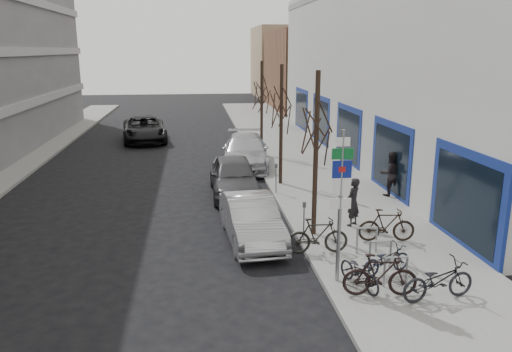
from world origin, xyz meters
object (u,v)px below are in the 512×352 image
object	(u,v)px
bike_rack	(380,251)
bike_mid_inner	(318,235)
tree_far	(262,86)
meter_back	(259,150)
meter_mid	(276,175)
lane_car	(144,129)
parked_car_mid	(234,176)
pedestrian_far	(390,173)
bike_far_curb	(439,277)
meter_front	(304,217)
tree_near	(317,115)
tree_mid	(281,97)
highway_sign_pole	(341,197)
pedestrian_near	(353,202)
bike_near_left	(360,270)
bike_near_right	(380,275)
bike_mid_curb	(386,257)
parked_car_back	(245,152)
parked_car_front	(251,219)
bike_far_inner	(387,225)

from	to	relation	value
bike_rack	bike_mid_inner	size ratio (longest dim) A/B	1.21
tree_far	meter_back	distance (m)	4.08
meter_mid	lane_car	world-z (taller)	lane_car
parked_car_mid	pedestrian_far	bearing A→B (deg)	-12.67
bike_far_curb	parked_car_mid	xyz separation A→B (m)	(-4.18, 10.19, 0.09)
tree_far	meter_front	world-z (taller)	tree_far
tree_near	parked_car_mid	xyz separation A→B (m)	(-2.23, 5.38, -3.27)
bike_mid_inner	parked_car_mid	xyz separation A→B (m)	(-1.95, 7.03, 0.12)
bike_rack	tree_far	distance (m)	16.31
tree_mid	pedestrian_far	bearing A→B (deg)	-30.88
highway_sign_pole	bike_far_curb	size ratio (longest dim) A/B	2.16
pedestrian_near	bike_near_left	bearing A→B (deg)	31.34
pedestrian_far	lane_car	bearing A→B (deg)	-52.28
meter_front	pedestrian_far	size ratio (longest dim) A/B	0.67
bike_rack	tree_far	xyz separation A→B (m)	(-1.20, 15.90, 3.44)
tree_near	meter_mid	size ratio (longest dim) A/B	4.33
bike_far_curb	lane_car	xyz separation A→B (m)	(-9.21, 23.96, 0.10)
bike_near_right	pedestrian_far	bearing A→B (deg)	-15.34
bike_rack	meter_front	bearing A→B (deg)	124.51
tree_near	meter_front	bearing A→B (deg)	-131.99
bike_mid_curb	tree_mid	bearing A→B (deg)	-12.22
tree_mid	parked_car_back	distance (m)	5.29
meter_back	parked_car_mid	size ratio (longest dim) A/B	0.26
highway_sign_pole	parked_car_mid	xyz separation A→B (m)	(-2.03, 8.89, -1.62)
highway_sign_pole	bike_mid_inner	distance (m)	2.55
parked_car_back	pedestrian_far	size ratio (longest dim) A/B	3.08
bike_rack	parked_car_front	size ratio (longest dim) A/B	0.50
tree_mid	bike_mid_curb	world-z (taller)	tree_mid
parked_car_back	tree_mid	bearing A→B (deg)	-67.42
tree_mid	bike_near_left	world-z (taller)	tree_mid
parked_car_mid	lane_car	xyz separation A→B (m)	(-5.03, 13.77, 0.01)
bike_near_left	parked_car_front	distance (m)	4.57
bike_near_right	parked_car_mid	size ratio (longest dim) A/B	0.38
bike_mid_curb	pedestrian_far	size ratio (longest dim) A/B	0.82
parked_car_mid	bike_mid_curb	bearing A→B (deg)	-68.62
bike_mid_curb	pedestrian_near	size ratio (longest dim) A/B	0.92
tree_mid	tree_near	bearing A→B (deg)	-90.00
meter_back	bike_near_left	bearing A→B (deg)	-87.17
parked_car_mid	pedestrian_far	distance (m)	6.58
bike_mid_inner	bike_mid_curb	bearing A→B (deg)	-135.23
meter_mid	meter_back	xyz separation A→B (m)	(0.00, 5.50, 0.00)
bike_far_inner	pedestrian_near	distance (m)	1.72
tree_mid	bike_near_right	world-z (taller)	tree_mid
tree_near	pedestrian_far	size ratio (longest dim) A/B	2.88
tree_near	meter_back	world-z (taller)	tree_near
highway_sign_pole	bike_mid_curb	distance (m)	2.34
bike_mid_inner	bike_far_curb	bearing A→B (deg)	-143.14
parked_car_mid	parked_car_back	world-z (taller)	parked_car_back
bike_far_inner	lane_car	distance (m)	22.21
pedestrian_far	parked_car_front	bearing A→B (deg)	33.16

